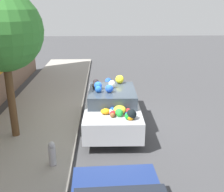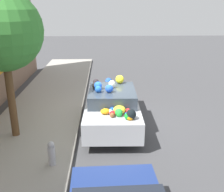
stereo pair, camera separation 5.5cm
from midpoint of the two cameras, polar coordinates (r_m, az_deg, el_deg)
ground_plane at (r=9.94m, az=-0.81°, el=-6.18°), size 60.00×60.00×0.00m
sidewalk_curb at (r=10.22m, az=-16.21°, el=-5.86°), size 24.00×3.20×0.14m
street_tree at (r=8.55m, az=-22.94°, el=12.78°), size 2.40×2.40×4.61m
fire_hydrant at (r=7.40m, az=-13.12°, el=-12.08°), size 0.20×0.20×0.70m
art_car at (r=9.59m, az=-0.14°, el=-2.10°), size 4.40×1.96×1.75m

